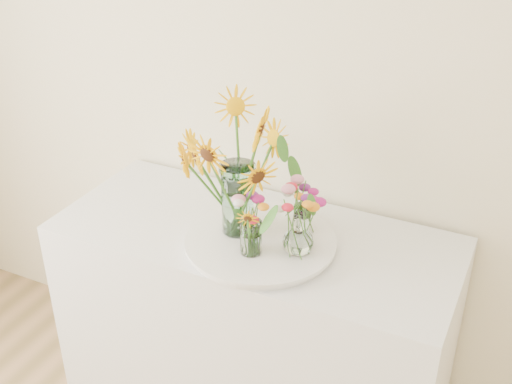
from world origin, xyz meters
TOP-DOWN VIEW (x-y plane):
  - counter at (-0.15, 1.93)m, footprint 1.40×0.60m
  - tray at (-0.09, 1.86)m, footprint 0.48×0.48m
  - mason_jar at (-0.19, 1.88)m, footprint 0.12×0.12m
  - sunflower_bouquet at (-0.19, 1.88)m, footprint 0.70×0.70m
  - small_vase_a at (-0.09, 1.78)m, footprint 0.09×0.09m
  - wildflower_posy_a at (-0.09, 1.78)m, footprint 0.18×0.18m
  - small_vase_b at (0.04, 1.85)m, footprint 0.10×0.10m
  - wildflower_posy_b at (0.04, 1.85)m, footprint 0.21×0.21m
  - small_vase_c at (0.01, 1.97)m, footprint 0.07×0.07m
  - wildflower_posy_c at (0.01, 1.97)m, footprint 0.17×0.17m

SIDE VIEW (x-z plane):
  - counter at x=-0.15m, z-range 0.00..0.90m
  - tray at x=-0.09m, z-range 0.90..0.92m
  - small_vase_c at x=0.01m, z-range 0.93..1.03m
  - small_vase_a at x=-0.09m, z-range 0.93..1.04m
  - small_vase_b at x=0.04m, z-range 0.93..1.07m
  - wildflower_posy_c at x=0.01m, z-range 0.93..1.12m
  - wildflower_posy_a at x=-0.09m, z-range 0.93..1.13m
  - wildflower_posy_b at x=0.04m, z-range 0.93..1.16m
  - mason_jar at x=-0.19m, z-range 0.93..1.18m
  - sunflower_bouquet at x=-0.19m, z-range 0.93..1.40m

